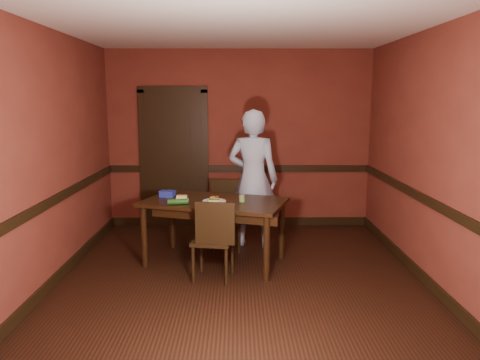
{
  "coord_description": "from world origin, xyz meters",
  "views": [
    {
      "loc": [
        -0.04,
        -4.9,
        1.97
      ],
      "look_at": [
        0.0,
        0.35,
        1.05
      ],
      "focal_mm": 35.0,
      "sensor_mm": 36.0,
      "label": 1
    }
  ],
  "objects_px": {
    "person": "(253,179)",
    "cheese_saucer": "(182,198)",
    "food_tub": "(167,194)",
    "sandwich_plate": "(214,200)",
    "dining_table": "(215,232)",
    "chair_far": "(228,215)",
    "chair_near": "(213,239)",
    "sauce_jar": "(242,198)"
  },
  "relations": [
    {
      "from": "cheese_saucer",
      "to": "food_tub",
      "type": "xyz_separation_m",
      "value": [
        -0.2,
        0.16,
        0.02
      ]
    },
    {
      "from": "chair_near",
      "to": "sandwich_plate",
      "type": "height_order",
      "value": "chair_near"
    },
    {
      "from": "sandwich_plate",
      "to": "food_tub",
      "type": "distance_m",
      "value": 0.66
    },
    {
      "from": "dining_table",
      "to": "sandwich_plate",
      "type": "relative_size",
      "value": 5.98
    },
    {
      "from": "dining_table",
      "to": "person",
      "type": "distance_m",
      "value": 0.98
    },
    {
      "from": "chair_far",
      "to": "sauce_jar",
      "type": "relative_size",
      "value": 10.46
    },
    {
      "from": "chair_near",
      "to": "cheese_saucer",
      "type": "relative_size",
      "value": 5.45
    },
    {
      "from": "chair_far",
      "to": "chair_near",
      "type": "relative_size",
      "value": 0.99
    },
    {
      "from": "person",
      "to": "sandwich_plate",
      "type": "height_order",
      "value": "person"
    },
    {
      "from": "dining_table",
      "to": "cheese_saucer",
      "type": "bearing_deg",
      "value": -168.17
    },
    {
      "from": "chair_near",
      "to": "cheese_saucer",
      "type": "distance_m",
      "value": 0.76
    },
    {
      "from": "dining_table",
      "to": "food_tub",
      "type": "xyz_separation_m",
      "value": [
        -0.59,
        0.2,
        0.42
      ]
    },
    {
      "from": "chair_far",
      "to": "chair_near",
      "type": "height_order",
      "value": "chair_near"
    },
    {
      "from": "dining_table",
      "to": "person",
      "type": "height_order",
      "value": "person"
    },
    {
      "from": "sauce_jar",
      "to": "food_tub",
      "type": "distance_m",
      "value": 0.96
    },
    {
      "from": "person",
      "to": "sauce_jar",
      "type": "relative_size",
      "value": 21.42
    },
    {
      "from": "dining_table",
      "to": "sandwich_plate",
      "type": "distance_m",
      "value": 0.42
    },
    {
      "from": "dining_table",
      "to": "chair_far",
      "type": "height_order",
      "value": "chair_far"
    },
    {
      "from": "sandwich_plate",
      "to": "sauce_jar",
      "type": "height_order",
      "value": "sauce_jar"
    },
    {
      "from": "person",
      "to": "sandwich_plate",
      "type": "distance_m",
      "value": 0.91
    },
    {
      "from": "person",
      "to": "cheese_saucer",
      "type": "xyz_separation_m",
      "value": [
        -0.87,
        -0.62,
        -0.13
      ]
    },
    {
      "from": "sandwich_plate",
      "to": "cheese_saucer",
      "type": "relative_size",
      "value": 1.66
    },
    {
      "from": "chair_far",
      "to": "chair_near",
      "type": "xyz_separation_m",
      "value": [
        -0.15,
        -1.08,
        0.0
      ]
    },
    {
      "from": "chair_near",
      "to": "chair_far",
      "type": "bearing_deg",
      "value": -88.15
    },
    {
      "from": "cheese_saucer",
      "to": "chair_near",
      "type": "bearing_deg",
      "value": -54.2
    },
    {
      "from": "chair_far",
      "to": "sauce_jar",
      "type": "xyz_separation_m",
      "value": [
        0.17,
        -0.63,
        0.37
      ]
    },
    {
      "from": "chair_near",
      "to": "sandwich_plate",
      "type": "distance_m",
      "value": 0.54
    },
    {
      "from": "cheese_saucer",
      "to": "food_tub",
      "type": "distance_m",
      "value": 0.26
    },
    {
      "from": "person",
      "to": "cheese_saucer",
      "type": "distance_m",
      "value": 1.08
    },
    {
      "from": "sauce_jar",
      "to": "chair_near",
      "type": "bearing_deg",
      "value": -126.16
    },
    {
      "from": "chair_far",
      "to": "person",
      "type": "xyz_separation_m",
      "value": [
        0.33,
        0.1,
        0.47
      ]
    },
    {
      "from": "food_tub",
      "to": "cheese_saucer",
      "type": "bearing_deg",
      "value": -26.36
    },
    {
      "from": "sandwich_plate",
      "to": "food_tub",
      "type": "height_order",
      "value": "food_tub"
    },
    {
      "from": "dining_table",
      "to": "sauce_jar",
      "type": "height_order",
      "value": "sauce_jar"
    },
    {
      "from": "dining_table",
      "to": "cheese_saucer",
      "type": "distance_m",
      "value": 0.56
    },
    {
      "from": "food_tub",
      "to": "sandwich_plate",
      "type": "bearing_deg",
      "value": -13.54
    },
    {
      "from": "dining_table",
      "to": "person",
      "type": "relative_size",
      "value": 0.9
    },
    {
      "from": "chair_near",
      "to": "sauce_jar",
      "type": "bearing_deg",
      "value": -116.45
    },
    {
      "from": "chair_far",
      "to": "food_tub",
      "type": "bearing_deg",
      "value": -143.23
    },
    {
      "from": "chair_near",
      "to": "food_tub",
      "type": "relative_size",
      "value": 4.33
    },
    {
      "from": "cheese_saucer",
      "to": "person",
      "type": "bearing_deg",
      "value": 35.5
    },
    {
      "from": "chair_far",
      "to": "cheese_saucer",
      "type": "relative_size",
      "value": 5.39
    }
  ]
}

